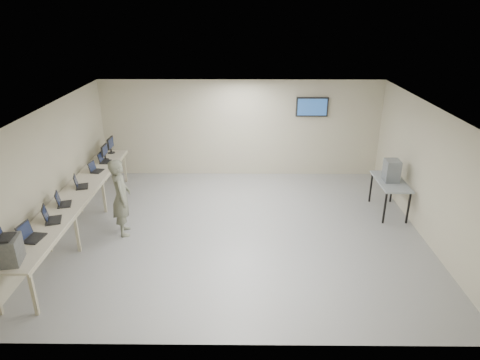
{
  "coord_description": "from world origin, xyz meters",
  "views": [
    {
      "loc": [
        0.08,
        -8.48,
        4.72
      ],
      "look_at": [
        0.0,
        0.2,
        1.15
      ],
      "focal_mm": 32.0,
      "sensor_mm": 36.0,
      "label": 1
    }
  ],
  "objects_px": {
    "equipment_box": "(8,250)",
    "side_table": "(391,184)",
    "soldier": "(121,197)",
    "workbench": "(76,197)"
  },
  "relations": [
    {
      "from": "soldier",
      "to": "workbench",
      "type": "bearing_deg",
      "value": 66.92
    },
    {
      "from": "equipment_box",
      "to": "soldier",
      "type": "relative_size",
      "value": 0.26
    },
    {
      "from": "soldier",
      "to": "side_table",
      "type": "relative_size",
      "value": 1.26
    },
    {
      "from": "side_table",
      "to": "workbench",
      "type": "bearing_deg",
      "value": -172.28
    },
    {
      "from": "equipment_box",
      "to": "soldier",
      "type": "height_order",
      "value": "soldier"
    },
    {
      "from": "equipment_box",
      "to": "side_table",
      "type": "xyz_separation_m",
      "value": [
        7.25,
        3.67,
        -0.37
      ]
    },
    {
      "from": "side_table",
      "to": "equipment_box",
      "type": "bearing_deg",
      "value": -153.16
    },
    {
      "from": "workbench",
      "to": "equipment_box",
      "type": "bearing_deg",
      "value": -91.33
    },
    {
      "from": "equipment_box",
      "to": "side_table",
      "type": "relative_size",
      "value": 0.32
    },
    {
      "from": "workbench",
      "to": "equipment_box",
      "type": "height_order",
      "value": "equipment_box"
    }
  ]
}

